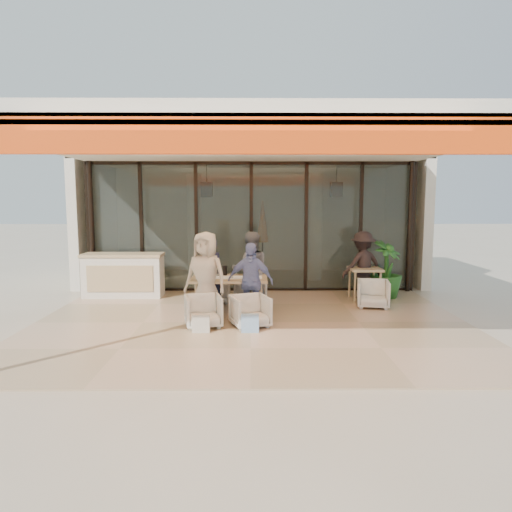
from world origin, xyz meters
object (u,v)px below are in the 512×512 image
Objects in this scene: diner_cream at (206,276)px; potted_palm at (386,270)px; standing_woman at (363,265)px; diner_periwinkle at (250,282)px; host_counter at (124,275)px; diner_navy at (210,273)px; side_table at (365,273)px; chair_near_right at (250,310)px; diner_grey at (250,271)px; dining_table at (229,280)px; side_chair at (373,293)px; chair_near_left at (203,310)px; chair_far_right at (251,287)px; chair_far_left at (212,289)px.

potted_palm is (3.97, 1.91, -0.17)m from diner_cream.
diner_periwinkle is at bearing 16.63° from standing_woman.
host_counter is 2.97m from diner_cream.
diner_navy reaches higher than side_table.
diner_grey is (0.00, 1.40, 0.49)m from chair_near_right.
chair_near_right is (0.43, -0.96, -0.37)m from dining_table.
host_counter reaches higher than side_chair.
chair_far_right is at bearing 53.27° from chair_near_left.
diner_grey is 1.23m from diner_cream.
chair_near_right is 0.48× the size of potted_palm.
diner_cream reaches higher than side_table.
chair_far_left is 0.49× the size of potted_palm.
diner_grey is at bearing -162.20° from potted_palm.
chair_far_right is 2.66m from standing_woman.
chair_far_left is at bearing 77.12° from chair_near_left.
diner_navy is (0.00, -0.50, 0.42)m from chair_far_left.
host_counter reaches higher than chair_far_right.
dining_table is 0.63m from diner_grey.
potted_palm is (3.56, 1.45, -0.02)m from dining_table.
side_chair is 1.14m from potted_palm.
diner_navy is at bearing -28.16° from host_counter.
diner_grey is (2.97, -1.14, 0.28)m from host_counter.
diner_grey is 2.18× the size of side_table.
diner_navy is (0.00, 1.40, 0.43)m from chair_near_left.
chair_far_left is at bearing -172.75° from potted_palm.
chair_far_left is 0.42× the size of standing_woman.
chair_far_left is 3.48m from standing_woman.
chair_far_left is at bearing 131.17° from diner_periwinkle.
chair_near_left is 1.46m from diner_navy.
dining_table is 1.12× the size of potted_palm.
chair_far_right is 3.19m from potted_palm.
chair_far_right is 1.11× the size of side_chair.
standing_woman is (3.42, 0.48, 0.45)m from chair_far_left.
chair_far_right is 1.14× the size of chair_near_left.
chair_far_right is at bearing -97.03° from diner_grey.
diner_navy is 0.84m from diner_grey.
diner_periwinkle reaches higher than chair_far_left.
diner_grey is at bearing 131.38° from chair_far_left.
diner_periwinkle is (2.97, -2.04, 0.21)m from host_counter.
chair_far_right is at bearing -173.31° from side_table.
diner_grey is at bearing 1.35° from standing_woman.
standing_woman is (-0.01, 0.17, 0.14)m from side_table.
standing_woman is 1.16× the size of potted_palm.
chair_far_left is 0.39× the size of diner_cream.
side_chair reaches higher than chair_near_right.
diner_periwinkle is at bearing -46.97° from dining_table.
chair_far_right is at bearing 100.20° from diner_periwinkle.
diner_periwinkle is (0.84, 0.00, -0.10)m from diner_cream.
potted_palm reaches higher than side_chair.
standing_woman is (3.01, 1.42, 0.09)m from dining_table.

